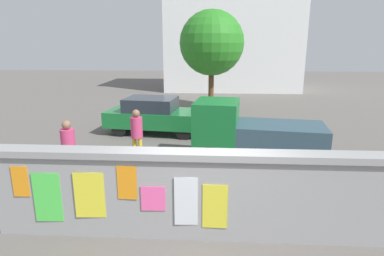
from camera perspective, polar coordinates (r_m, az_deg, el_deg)
ground at (r=13.61m, az=2.97°, el=0.14°), size 60.00×60.00×0.00m
poster_wall at (r=5.77m, az=2.15°, el=-11.68°), size 7.73×0.42×1.63m
auto_rickshaw_truck at (r=9.29m, az=10.44°, el=-1.22°), size 3.78×1.99×1.85m
car_parked at (r=12.68m, az=-6.60°, el=2.37°), size 3.97×2.13×1.40m
motorcycle at (r=7.72m, az=-10.42°, el=-7.96°), size 1.90×0.56×0.87m
person_walking at (r=9.33m, az=-9.80°, el=-0.58°), size 0.42×0.42×1.62m
person_bystander at (r=8.47m, az=-21.10°, el=-2.92°), size 0.48×0.48×1.62m
tree_roadside at (r=16.98m, az=3.53°, el=14.82°), size 3.31×3.31×5.13m
building_background at (r=25.91m, az=7.07°, el=15.67°), size 10.17×6.16×7.80m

